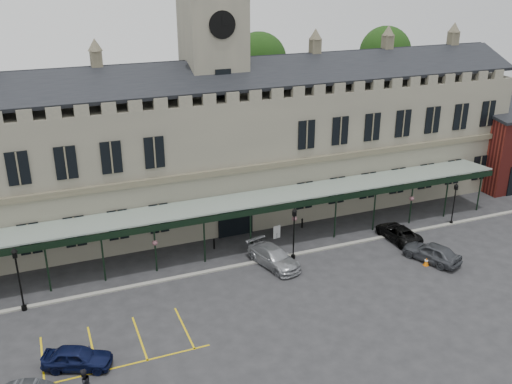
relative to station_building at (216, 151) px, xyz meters
name	(u,v)px	position (x,y,z in m)	size (l,w,h in m)	color
ground	(287,296)	(0.00, -15.91, -6.47)	(140.00, 140.00, 0.00)	#262628
station_building	(216,151)	(0.00, 0.00, 0.00)	(60.00, 10.36, 17.30)	#6D6A5B
clock_tower	(214,79)	(0.00, 0.09, 6.64)	(5.60, 5.60, 24.80)	#6D6A5B
canopy	(249,226)	(0.00, -8.45, -4.06)	(50.00, 4.10, 4.30)	#8C9E93
kerb	(258,262)	(0.00, -10.41, -6.41)	(60.00, 0.40, 0.12)	gray
parking_markings	(93,353)	(-14.00, -17.41, -6.47)	(16.00, 6.00, 0.01)	gold
tree_behind_mid	(259,62)	(8.00, 9.09, 6.35)	(6.00, 6.00, 16.00)	#332314
tree_behind_right	(385,54)	(24.00, 9.09, 6.35)	(6.00, 6.00, 16.00)	#332314
lamp_post_left	(18,274)	(-17.89, -10.63, -3.54)	(0.47, 0.47, 4.93)	black
lamp_post_mid	(294,229)	(2.93, -10.87, -3.77)	(0.43, 0.43, 4.54)	black
lamp_post_right	(454,200)	(19.52, -10.37, -4.04)	(0.39, 0.39, 4.10)	black
traffic_cone	(426,262)	(12.38, -15.96, -6.13)	(0.43, 0.43, 0.69)	orange
sign_board	(277,232)	(3.17, -6.97, -5.88)	(0.71, 0.15, 1.21)	black
bollard_left	(214,244)	(-2.61, -6.79, -6.01)	(0.16, 0.16, 0.91)	black
bollard_right	(302,223)	(6.21, -5.86, -6.02)	(0.16, 0.16, 0.90)	black
car_left_a	(77,358)	(-15.00, -18.42, -5.76)	(1.66, 4.14, 1.41)	#0C1237
car_taxi	(274,257)	(0.96, -11.33, -5.71)	(2.14, 5.26, 1.53)	#919398
car_van	(398,233)	(13.00, -11.14, -5.82)	(2.16, 4.69, 1.30)	black
car_right_a	(432,252)	(13.20, -15.51, -5.66)	(1.91, 4.74, 1.62)	#3C3F45
person_b	(84,384)	(-14.89, -21.19, -5.54)	(0.90, 0.70, 1.85)	black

